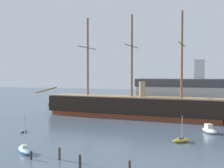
{
  "coord_description": "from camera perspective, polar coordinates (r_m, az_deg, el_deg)",
  "views": [
    {
      "loc": [
        19.63,
        -29.64,
        13.28
      ],
      "look_at": [
        -2.41,
        36.46,
        10.7
      ],
      "focal_mm": 44.95,
      "sensor_mm": 36.0,
      "label": 1
    }
  ],
  "objects": [
    {
      "name": "tall_ship",
      "position": [
        85.28,
        4.02,
        -4.55
      ],
      "size": [
        64.49,
        14.35,
        31.0
      ],
      "color": "brown",
      "rests_on": "ground"
    },
    {
      "name": "mooring_piling_left_pair",
      "position": [
        38.81,
        3.59,
        -16.52
      ],
      "size": [
        0.34,
        0.34,
        1.75
      ],
      "primitive_type": "cylinder",
      "color": "#423323",
      "rests_on": "ground"
    },
    {
      "name": "sailboat_far_left",
      "position": [
        96.47,
        -10.04,
        -5.53
      ],
      "size": [
        4.17,
        3.91,
        5.73
      ],
      "color": "#1E284C",
      "rests_on": "ground"
    },
    {
      "name": "motorboat_alongside_stern",
      "position": [
        67.06,
        19.17,
        -8.8
      ],
      "size": [
        4.19,
        5.15,
        2.02
      ],
      "color": "silver",
      "rests_on": "ground"
    },
    {
      "name": "dockside_warehouse_right",
      "position": [
        95.41,
        20.96,
        -2.52
      ],
      "size": [
        56.91,
        12.39,
        17.81
      ],
      "color": "#565659",
      "rests_on": "ground"
    },
    {
      "name": "mooring_piling_midwater",
      "position": [
        46.44,
        -16.14,
        -13.76
      ],
      "size": [
        0.31,
        0.31,
        1.28
      ],
      "primitive_type": "cylinder",
      "color": "#382B1E",
      "rests_on": "ground"
    },
    {
      "name": "sailboat_foreground_left",
      "position": [
        50.29,
        -17.37,
        -12.63
      ],
      "size": [
        4.94,
        4.26,
        6.57
      ],
      "color": "#7FB2D6",
      "rests_on": "ground"
    },
    {
      "name": "mooring_piling_right_pair",
      "position": [
        45.23,
        -10.65,
        -13.74
      ],
      "size": [
        0.38,
        0.38,
        1.89
      ],
      "primitive_type": "cylinder",
      "color": "#4C3D2D",
      "rests_on": "ground"
    },
    {
      "name": "dinghy_mid_left",
      "position": [
        67.34,
        -17.57,
        -9.12
      ],
      "size": [
        1.12,
        2.27,
        0.52
      ],
      "color": "gray",
      "rests_on": "ground"
    },
    {
      "name": "mooring_piling_nearest",
      "position": [
        41.11,
        -6.54,
        -15.37
      ],
      "size": [
        0.37,
        0.37,
        1.87
      ],
      "primitive_type": "cylinder",
      "color": "#382B1E",
      "rests_on": "ground"
    },
    {
      "name": "sailboat_mid_right",
      "position": [
        56.79,
        13.88,
        -11.01
      ],
      "size": [
        3.73,
        3.56,
        5.17
      ],
      "color": "gold",
      "rests_on": "ground"
    }
  ]
}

